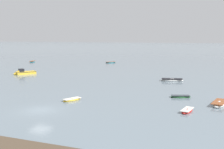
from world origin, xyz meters
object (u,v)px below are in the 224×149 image
(rowboat_moored_3, at_px, (72,100))
(rowboat_moored_7, at_px, (181,97))
(motorboat_moored_2, at_px, (22,73))
(rowboat_moored_4, at_px, (111,63))
(rowboat_moored_0, at_px, (172,80))
(rowboat_moored_5, at_px, (187,111))
(rowboat_moored_1, at_px, (219,104))
(rowboat_moored_2, at_px, (32,62))

(rowboat_moored_3, relative_size, rowboat_moored_7, 0.98)
(motorboat_moored_2, distance_m, rowboat_moored_4, 36.81)
(rowboat_moored_0, height_order, motorboat_moored_2, motorboat_moored_2)
(rowboat_moored_3, relative_size, rowboat_moored_5, 0.99)
(rowboat_moored_1, height_order, rowboat_moored_3, rowboat_moored_1)
(rowboat_moored_0, bearing_deg, motorboat_moored_2, -8.69)
(rowboat_moored_1, xyz_separation_m, rowboat_moored_4, (-35.76, 51.19, -0.03))
(rowboat_moored_0, distance_m, rowboat_moored_2, 60.08)
(rowboat_moored_0, relative_size, rowboat_moored_7, 1.53)
(rowboat_moored_3, bearing_deg, rowboat_moored_4, -138.57)
(rowboat_moored_3, distance_m, rowboat_moored_4, 58.21)
(rowboat_moored_1, bearing_deg, rowboat_moored_2, -114.05)
(rowboat_moored_2, distance_m, rowboat_moored_5, 77.40)
(rowboat_moored_1, bearing_deg, rowboat_moored_4, -134.41)
(rowboat_moored_2, bearing_deg, motorboat_moored_2, 14.61)
(rowboat_moored_3, height_order, rowboat_moored_4, rowboat_moored_4)
(rowboat_moored_3, bearing_deg, rowboat_moored_5, 114.85)
(rowboat_moored_1, bearing_deg, rowboat_moored_7, -107.06)
(motorboat_moored_2, distance_m, rowboat_moored_7, 41.58)
(motorboat_moored_2, height_order, rowboat_moored_4, motorboat_moored_2)
(rowboat_moored_3, distance_m, rowboat_moored_7, 16.34)
(rowboat_moored_0, bearing_deg, rowboat_moored_3, 52.08)
(rowboat_moored_0, xyz_separation_m, rowboat_moored_1, (9.22, -18.42, -0.01))
(motorboat_moored_2, bearing_deg, rowboat_moored_5, 98.45)
(rowboat_moored_4, bearing_deg, rowboat_moored_3, -117.69)
(rowboat_moored_1, distance_m, rowboat_moored_7, 6.22)
(rowboat_moored_2, relative_size, rowboat_moored_4, 1.14)
(rowboat_moored_0, distance_m, rowboat_moored_1, 20.60)
(rowboat_moored_3, bearing_deg, rowboat_moored_7, 143.78)
(rowboat_moored_1, relative_size, rowboat_moored_3, 1.48)
(rowboat_moored_2, xyz_separation_m, rowboat_moored_7, (58.06, -41.13, -0.04))
(rowboat_moored_0, relative_size, motorboat_moored_2, 0.87)
(rowboat_moored_3, bearing_deg, motorboat_moored_2, -103.38)
(rowboat_moored_2, xyz_separation_m, rowboat_moored_5, (59.86, -49.06, -0.03))
(rowboat_moored_1, distance_m, motorboat_moored_2, 47.71)
(rowboat_moored_2, bearing_deg, rowboat_moored_4, 86.06)
(rowboat_moored_0, height_order, rowboat_moored_7, rowboat_moored_0)
(rowboat_moored_2, height_order, rowboat_moored_3, rowboat_moored_2)
(rowboat_moored_2, relative_size, motorboat_moored_2, 0.73)
(rowboat_moored_3, xyz_separation_m, rowboat_moored_5, (16.21, -0.22, 0.00))
(rowboat_moored_3, distance_m, motorboat_moored_2, 32.41)
(rowboat_moored_0, distance_m, rowboat_moored_7, 15.97)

